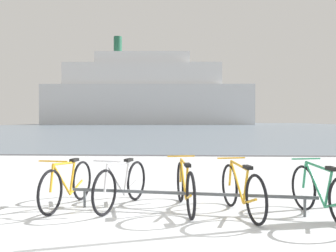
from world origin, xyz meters
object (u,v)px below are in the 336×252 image
at_px(bicycle_1, 122,185).
at_px(bicycle_3, 241,190).
at_px(ferry_ship, 147,95).
at_px(bicycle_4, 322,193).
at_px(bicycle_0, 68,184).
at_px(bicycle_2, 185,186).

xyz_separation_m(bicycle_1, bicycle_3, (1.84, -0.35, 0.00)).
bearing_deg(bicycle_1, ferry_ship, 95.81).
bearing_deg(bicycle_4, bicycle_3, 170.72).
xyz_separation_m(bicycle_1, ferry_ship, (-8.67, 85.14, 7.19)).
relative_size(bicycle_0, bicycle_3, 1.01).
height_order(bicycle_2, bicycle_3, bicycle_3).
xyz_separation_m(bicycle_0, bicycle_3, (2.72, -0.33, 0.00)).
distance_m(bicycle_1, bicycle_3, 1.88).
distance_m(bicycle_4, ferry_ship, 86.75).
bearing_deg(bicycle_2, bicycle_4, -12.39).
distance_m(bicycle_2, ferry_ship, 86.10).
relative_size(bicycle_2, bicycle_4, 1.04).
distance_m(bicycle_0, ferry_ship, 85.82).
relative_size(bicycle_1, bicycle_2, 0.96).
bearing_deg(bicycle_0, bicycle_3, -6.89).
xyz_separation_m(bicycle_0, ferry_ship, (-7.80, 85.17, 7.19)).
bearing_deg(bicycle_0, bicycle_4, -7.58).
bearing_deg(bicycle_2, bicycle_1, 173.93).
height_order(bicycle_1, bicycle_2, same).
height_order(bicycle_1, bicycle_4, bicycle_4).
bearing_deg(bicycle_4, ferry_ship, 97.72).
xyz_separation_m(bicycle_2, ferry_ship, (-9.68, 85.25, 7.19)).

